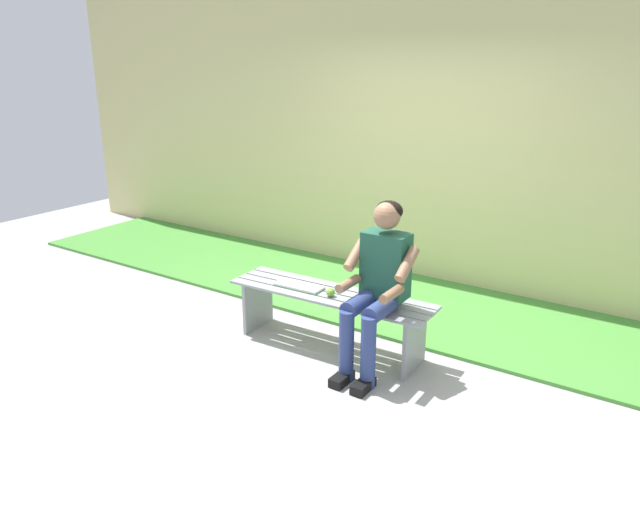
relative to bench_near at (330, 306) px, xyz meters
name	(u,v)px	position (x,y,z in m)	size (l,w,h in m)	color
ground_plane	(151,364)	(1.03, 1.00, -0.38)	(10.00, 7.00, 0.04)	#9E9E99
grass_strip	(398,296)	(0.00, -1.25, -0.35)	(9.00, 1.77, 0.03)	#478C38
brick_wall	(395,128)	(0.50, -2.02, 1.20)	(9.50, 0.24, 3.12)	#D1C684
bench_near	(330,306)	(0.00, 0.00, 0.00)	(1.73, 0.50, 0.48)	gray
person_seated	(377,281)	(-0.47, 0.10, 0.35)	(0.50, 0.69, 1.28)	#1E513D
apple	(331,292)	(-0.04, 0.07, 0.15)	(0.07, 0.07, 0.07)	#72B738
book_open	(299,286)	(0.28, 0.05, 0.13)	(0.42, 0.17, 0.02)	white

